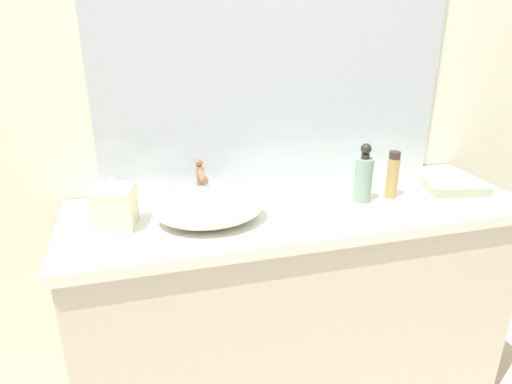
# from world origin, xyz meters

# --- Properties ---
(bathroom_wall_rear) EXTENTS (6.00, 0.06, 2.60)m
(bathroom_wall_rear) POSITION_xyz_m (0.00, 0.73, 1.30)
(bathroom_wall_rear) COLOR silver
(bathroom_wall_rear) RESTS_ON ground
(vanity_counter) EXTENTS (1.71, 0.56, 0.91)m
(vanity_counter) POSITION_xyz_m (0.11, 0.41, 0.46)
(vanity_counter) COLOR beige
(vanity_counter) RESTS_ON ground
(wall_mirror_panel) EXTENTS (1.42, 0.01, 1.22)m
(wall_mirror_panel) POSITION_xyz_m (0.11, 0.69, 1.52)
(wall_mirror_panel) COLOR #B2BCC6
(wall_mirror_panel) RESTS_ON vanity_counter
(sink_basin) EXTENTS (0.38, 0.31, 0.10)m
(sink_basin) POSITION_xyz_m (-0.23, 0.37, 0.96)
(sink_basin) COLOR silver
(sink_basin) RESTS_ON vanity_counter
(faucet) EXTENTS (0.03, 0.15, 0.16)m
(faucet) POSITION_xyz_m (-0.23, 0.54, 1.00)
(faucet) COLOR brown
(faucet) RESTS_ON vanity_counter
(soap_dispenser) EXTENTS (0.07, 0.07, 0.23)m
(soap_dispenser) POSITION_xyz_m (0.36, 0.39, 1.01)
(soap_dispenser) COLOR gray
(soap_dispenser) RESTS_ON vanity_counter
(lotion_bottle) EXTENTS (0.05, 0.05, 0.18)m
(lotion_bottle) POSITION_xyz_m (0.48, 0.39, 1.00)
(lotion_bottle) COLOR #AB8D4E
(lotion_bottle) RESTS_ON vanity_counter
(tissue_box) EXTENTS (0.16, 0.16, 0.18)m
(tissue_box) POSITION_xyz_m (-0.54, 0.41, 0.99)
(tissue_box) COLOR beige
(tissue_box) RESTS_ON vanity_counter
(folded_hand_towel) EXTENTS (0.25, 0.20, 0.04)m
(folded_hand_towel) POSITION_xyz_m (0.77, 0.38, 0.93)
(folded_hand_towel) COLOR #98AB8D
(folded_hand_towel) RESTS_ON vanity_counter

